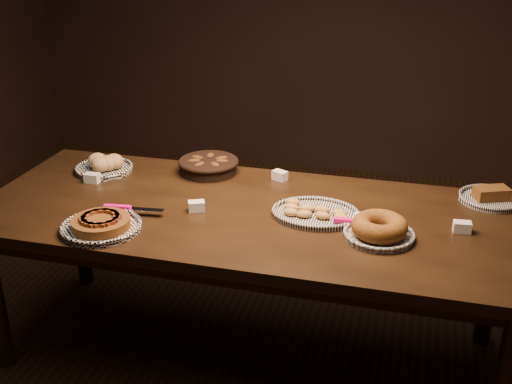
% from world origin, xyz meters
% --- Properties ---
extents(ground, '(5.00, 5.00, 0.00)m').
position_xyz_m(ground, '(0.00, 0.00, 0.00)').
color(ground, black).
rests_on(ground, ground).
extents(buffet_table, '(2.40, 1.00, 0.75)m').
position_xyz_m(buffet_table, '(0.00, 0.00, 0.68)').
color(buffet_table, black).
rests_on(buffet_table, ground).
extents(apple_tart_plate, '(0.36, 0.37, 0.06)m').
position_xyz_m(apple_tart_plate, '(-0.54, -0.33, 0.77)').
color(apple_tart_plate, white).
rests_on(apple_tart_plate, buffet_table).
extents(madeleine_platter, '(0.37, 0.31, 0.04)m').
position_xyz_m(madeleine_platter, '(0.28, 0.02, 0.77)').
color(madeleine_platter, black).
rests_on(madeleine_platter, buffet_table).
extents(bundt_cake_plate, '(0.34, 0.29, 0.09)m').
position_xyz_m(bundt_cake_plate, '(0.56, -0.11, 0.79)').
color(bundt_cake_plate, black).
rests_on(bundt_cake_plate, buffet_table).
extents(croissant_basket, '(0.35, 0.35, 0.08)m').
position_xyz_m(croissant_basket, '(-0.32, 0.38, 0.79)').
color(croissant_basket, black).
rests_on(croissant_basket, buffet_table).
extents(bread_roll_plate, '(0.29, 0.29, 0.09)m').
position_xyz_m(bread_roll_plate, '(-0.82, 0.26, 0.78)').
color(bread_roll_plate, white).
rests_on(bread_roll_plate, buffet_table).
extents(loaf_plate, '(0.29, 0.29, 0.07)m').
position_xyz_m(loaf_plate, '(1.02, 0.38, 0.77)').
color(loaf_plate, black).
rests_on(loaf_plate, buffet_table).
extents(tent_cards, '(1.78, 0.51, 0.04)m').
position_xyz_m(tent_cards, '(0.08, 0.09, 0.77)').
color(tent_cards, white).
rests_on(tent_cards, buffet_table).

